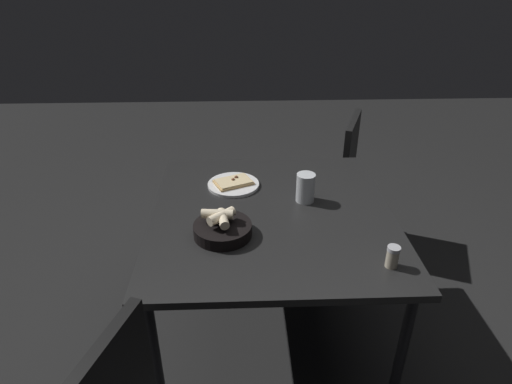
% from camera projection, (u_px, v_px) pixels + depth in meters
% --- Properties ---
extents(ground, '(8.00, 8.00, 0.00)m').
position_uv_depth(ground, '(270.00, 332.00, 2.22)').
color(ground, black).
extents(dining_table, '(1.04, 1.10, 0.73)m').
position_uv_depth(dining_table, '(272.00, 223.00, 1.90)').
color(dining_table, black).
rests_on(dining_table, ground).
extents(pizza_plate, '(0.25, 0.25, 0.04)m').
position_uv_depth(pizza_plate, '(233.00, 184.00, 2.07)').
color(pizza_plate, white).
rests_on(pizza_plate, dining_table).
extents(bread_basket, '(0.23, 0.23, 0.11)m').
position_uv_depth(bread_basket, '(222.00, 228.00, 1.70)').
color(bread_basket, black).
rests_on(bread_basket, dining_table).
extents(beer_glass, '(0.08, 0.08, 0.13)m').
position_uv_depth(beer_glass, '(305.00, 189.00, 1.93)').
color(beer_glass, silver).
rests_on(beer_glass, dining_table).
extents(pepper_shaker, '(0.05, 0.05, 0.08)m').
position_uv_depth(pepper_shaker, '(392.00, 258.00, 1.53)').
color(pepper_shaker, '#BFB299').
rests_on(pepper_shaker, dining_table).
extents(chair_near, '(0.57, 0.57, 0.85)m').
position_uv_depth(chair_near, '(329.00, 171.00, 2.77)').
color(chair_near, black).
rests_on(chair_near, ground).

